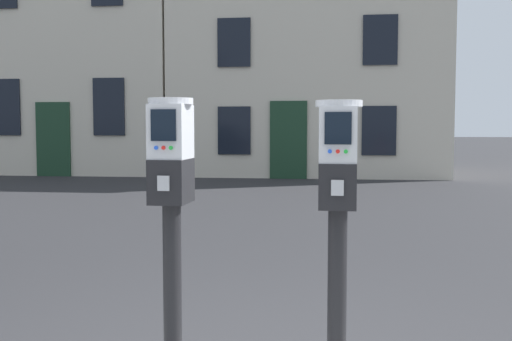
{
  "coord_description": "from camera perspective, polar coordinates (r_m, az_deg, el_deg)",
  "views": [
    {
      "loc": [
        0.32,
        -3.14,
        1.43
      ],
      "look_at": [
        -0.06,
        -0.17,
        1.21
      ],
      "focal_mm": 43.33,
      "sensor_mm": 36.0,
      "label": 1
    }
  ],
  "objects": [
    {
      "name": "parking_meter_twin_adjacent",
      "position": [
        2.89,
        7.58,
        -2.22
      ],
      "size": [
        0.22,
        0.25,
        1.4
      ],
      "rotation": [
        0.0,
        0.0,
        -1.6
      ],
      "color": "black",
      "rests_on": "sidewalk_slab"
    },
    {
      "name": "parking_meter_near_kerb",
      "position": [
        3.0,
        -7.82,
        -1.81
      ],
      "size": [
        0.22,
        0.25,
        1.42
      ],
      "rotation": [
        0.0,
        0.0,
        -1.6
      ],
      "color": "black",
      "rests_on": "sidewalk_slab"
    },
    {
      "name": "townhouse_brownstone",
      "position": [
        19.78,
        5.07,
        13.77
      ],
      "size": [
        7.76,
        5.82,
        9.48
      ],
      "color": "beige",
      "rests_on": "ground_plane"
    },
    {
      "name": "townhouse_grey_stucco",
      "position": [
        21.24,
        -14.92,
        14.66
      ],
      "size": [
        6.17,
        5.53,
        10.71
      ],
      "color": "beige",
      "rests_on": "ground_plane"
    }
  ]
}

